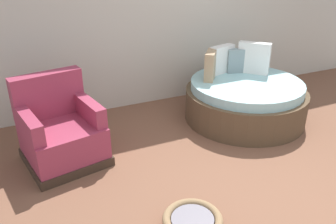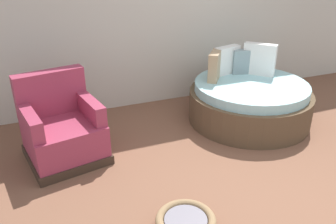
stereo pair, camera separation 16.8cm
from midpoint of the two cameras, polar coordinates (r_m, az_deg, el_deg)
ground_plane at (r=3.58m, az=14.78°, el=-12.53°), size 8.00×8.00×0.02m
back_wall at (r=5.11m, az=-2.02°, el=17.16°), size 8.00×0.12×2.83m
round_daybed at (r=4.82m, az=11.52°, el=2.19°), size 1.62×1.62×0.98m
red_armchair at (r=3.96m, az=-18.40°, el=-3.27°), size 0.94×0.94×0.94m
pet_basket at (r=3.03m, az=2.40°, el=-17.67°), size 0.51×0.51×0.13m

